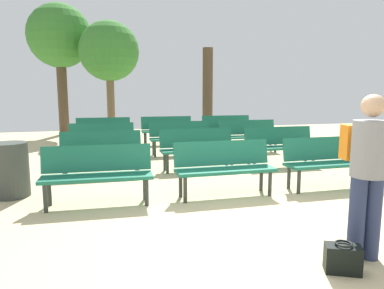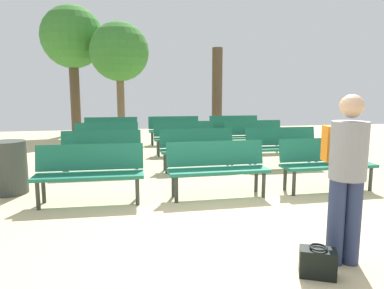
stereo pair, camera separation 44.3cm
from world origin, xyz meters
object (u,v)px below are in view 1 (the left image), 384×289
object	(u,v)px
bench_r1_c1	(197,146)
handbag	(343,258)
bench_r2_c1	(180,136)
tree_1	(60,38)
bench_r3_c0	(103,130)
visitor_with_backpack	(366,167)
bench_r1_c0	(101,150)
bench_r0_c2	(328,159)
bench_r2_c0	(102,138)
bench_r3_c1	(167,128)
bench_r1_c2	(280,144)
bench_r3_c2	(227,127)
bench_r0_c1	(224,165)
tree_2	(109,52)
tree_0	(208,92)
bench_r2_c2	(249,134)
bench_r0_c0	(97,171)
trash_bin	(10,170)

from	to	relation	value
bench_r1_c1	handbag	size ratio (longest dim) A/B	4.37
bench_r2_c1	tree_1	bearing A→B (deg)	123.36
bench_r3_c0	visitor_with_backpack	world-z (taller)	visitor_with_backpack
bench_r1_c0	bench_r1_c1	xyz separation A→B (m)	(2.00, -0.02, 0.00)
tree_1	bench_r0_c2	bearing A→B (deg)	-60.82
bench_r2_c0	bench_r3_c1	xyz separation A→B (m)	(2.01, 1.87, 0.00)
bench_r1_c2	handbag	world-z (taller)	bench_r1_c2
bench_r3_c2	bench_r2_c0	bearing A→B (deg)	-152.76
bench_r0_c2	bench_r3_c1	size ratio (longest dim) A/B	0.99
handbag	bench_r3_c0	bearing A→B (deg)	103.79
bench_r0_c1	bench_r3_c0	bearing A→B (deg)	107.65
tree_2	bench_r1_c0	bearing A→B (deg)	-93.93
bench_r1_c1	tree_0	bearing A→B (deg)	71.03
bench_r1_c0	bench_r2_c2	world-z (taller)	same
bench_r1_c1	bench_r1_c2	xyz separation A→B (m)	(1.89, -0.11, 0.00)
bench_r0_c1	tree_1	xyz separation A→B (m)	(-3.24, 9.23, 3.14)
bench_r0_c1	bench_r2_c1	size ratio (longest dim) A/B	0.99
bench_r0_c1	bench_r3_c2	size ratio (longest dim) A/B	0.99
bench_r3_c2	tree_2	distance (m)	4.97
bench_r0_c2	tree_1	bearing A→B (deg)	119.15
bench_r0_c1	tree_0	size ratio (longest dim) A/B	0.49
bench_r0_c0	bench_r3_c1	bearing A→B (deg)	71.91
bench_r2_c1	bench_r3_c1	world-z (taller)	same
bench_r1_c1	bench_r2_c0	world-z (taller)	same
bench_r3_c2	tree_2	bearing A→B (deg)	150.32
bench_r0_c1	bench_r2_c1	world-z (taller)	same
handbag	trash_bin	xyz separation A→B (m)	(-3.56, 3.42, 0.30)
bench_r0_c0	visitor_with_backpack	world-z (taller)	visitor_with_backpack
bench_r1_c1	bench_r1_c2	world-z (taller)	same
bench_r0_c0	tree_0	size ratio (longest dim) A/B	0.50
bench_r0_c0	tree_0	distance (m)	8.53
handbag	trash_bin	size ratio (longest dim) A/B	0.42
bench_r1_c0	tree_2	distance (m)	6.50
bench_r0_c0	trash_bin	world-z (taller)	bench_r0_c0
bench_r0_c1	handbag	world-z (taller)	bench_r0_c1
bench_r1_c1	bench_r2_c2	size ratio (longest dim) A/B	0.99
bench_r0_c0	trash_bin	size ratio (longest dim) A/B	1.86
bench_r2_c2	bench_r3_c1	distance (m)	2.74
trash_bin	bench_r3_c2	bearing A→B (deg)	41.61
tree_1	visitor_with_backpack	xyz separation A→B (m)	(3.85, -11.64, -2.71)
bench_r2_c1	bench_r0_c0	bearing A→B (deg)	-117.67
bench_r1_c1	bench_r3_c0	world-z (taller)	same
bench_r2_c1	bench_r3_c0	size ratio (longest dim) A/B	1.00
bench_r1_c2	handbag	xyz separation A→B (m)	(-1.75, -4.46, -0.37)
bench_r1_c1	bench_r2_c1	bearing A→B (deg)	89.06
bench_r1_c0	bench_r3_c2	size ratio (longest dim) A/B	0.99
bench_r0_c1	bench_r0_c2	size ratio (longest dim) A/B	1.00
bench_r1_c2	bench_r3_c0	world-z (taller)	same
bench_r3_c0	bench_r0_c1	bearing A→B (deg)	-70.21
bench_r2_c2	bench_r3_c1	xyz separation A→B (m)	(-1.92, 1.95, 0.00)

